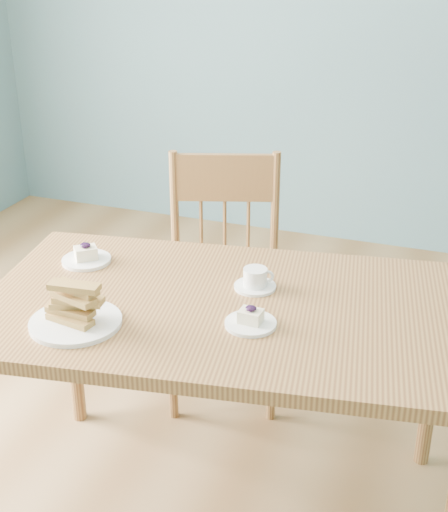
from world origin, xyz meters
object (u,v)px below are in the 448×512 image
object	(u,v)px
dining_chair	(224,279)
cheesecake_plate_near	(251,320)
dining_table	(226,326)
cheesecake_plate_far	(86,257)
biscotti_plate	(74,310)
coffee_cup	(256,280)

from	to	relation	value
dining_chair	cheesecake_plate_near	size ratio (longest dim) A/B	6.82
dining_chair	cheesecake_plate_near	distance (m)	0.85
dining_table	cheesecake_plate_far	bearing A→B (deg)	159.25
biscotti_plate	cheesecake_plate_far	bearing A→B (deg)	115.92
coffee_cup	biscotti_plate	bearing A→B (deg)	-160.74
cheesecake_plate_near	cheesecake_plate_far	size ratio (longest dim) A/B	0.89
cheesecake_plate_near	cheesecake_plate_far	xyz separation A→B (m)	(-0.61, 0.20, 0.00)
dining_table	biscotti_plate	size ratio (longest dim) A/B	6.07
dining_table	biscotti_plate	bearing A→B (deg)	-152.56
dining_chair	coffee_cup	xyz separation A→B (m)	(0.29, -0.52, 0.29)
cheesecake_plate_near	coffee_cup	distance (m)	0.22
cheesecake_plate_near	coffee_cup	world-z (taller)	coffee_cup
cheesecake_plate_far	coffee_cup	size ratio (longest dim) A/B	1.25
dining_table	dining_chair	bearing A→B (deg)	101.69
dining_chair	cheesecake_plate_near	bearing A→B (deg)	-83.29
dining_table	cheesecake_plate_near	world-z (taller)	cheesecake_plate_near
cheesecake_plate_far	biscotti_plate	distance (m)	0.40
dining_chair	coffee_cup	world-z (taller)	dining_chair
dining_table	cheesecake_plate_near	distance (m)	0.17
dining_chair	cheesecake_plate_far	distance (m)	0.66
biscotti_plate	dining_table	bearing A→B (deg)	36.51
dining_chair	dining_table	bearing A→B (deg)	-87.76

